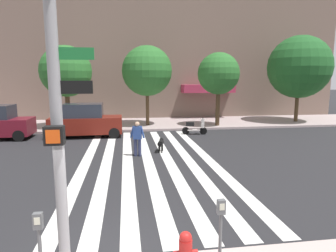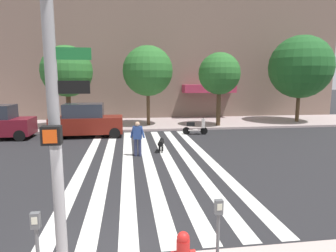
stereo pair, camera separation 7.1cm
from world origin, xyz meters
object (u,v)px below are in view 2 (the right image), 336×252
(parked_car_behind_first, at_px, (86,121))
(street_tree_middle, at_px, (148,71))
(fire_hydrant, at_px, (183,252))
(parking_meter_curbside, at_px, (37,241))
(dog_on_leash, at_px, (161,143))
(traffic_light_pole, at_px, (51,83))
(street_tree_further, at_px, (219,74))
(street_tree_furthest, at_px, (301,67))
(parking_meter_third_along, at_px, (218,226))
(parked_scooter, at_px, (195,127))
(pedestrian_dog_walker, at_px, (138,137))
(street_tree_nearest, at_px, (67,71))

(parked_car_behind_first, distance_m, street_tree_middle, 6.18)
(fire_hydrant, height_order, parking_meter_curbside, parking_meter_curbside)
(parked_car_behind_first, xyz_separation_m, dog_on_leash, (4.18, -4.49, -0.54))
(dog_on_leash, bearing_deg, street_tree_middle, 90.46)
(traffic_light_pole, distance_m, street_tree_middle, 17.49)
(fire_hydrant, xyz_separation_m, street_tree_further, (5.78, 16.14, 3.44))
(street_tree_furthest, bearing_deg, parking_meter_third_along, -125.17)
(parking_meter_curbside, xyz_separation_m, street_tree_furthest, (15.22, 17.41, 3.50))
(parked_scooter, bearing_deg, parked_car_behind_first, 178.11)
(parking_meter_third_along, relative_size, parked_scooter, 0.83)
(traffic_light_pole, xyz_separation_m, street_tree_middle, (2.67, 17.27, 0.65))
(street_tree_further, bearing_deg, traffic_light_pole, -115.72)
(parking_meter_curbside, xyz_separation_m, parked_car_behind_first, (-1.09, 14.00, -0.04))
(parked_car_behind_first, bearing_deg, fire_hydrant, -75.84)
(street_tree_middle, distance_m, pedestrian_dog_walker, 9.16)
(dog_on_leash, bearing_deg, traffic_light_pole, -106.13)
(traffic_light_pole, distance_m, parked_scooter, 15.08)
(street_tree_nearest, distance_m, pedestrian_dog_walker, 9.95)
(parked_car_behind_first, height_order, dog_on_leash, parked_car_behind_first)
(parked_car_behind_first, bearing_deg, dog_on_leash, -47.05)
(street_tree_further, bearing_deg, street_tree_nearest, 176.00)
(parked_scooter, distance_m, dog_on_leash, 5.07)
(parking_meter_curbside, distance_m, pedestrian_dog_walker, 9.04)
(fire_hydrant, xyz_separation_m, parking_meter_third_along, (0.61, -0.09, 0.51))
(parked_car_behind_first, xyz_separation_m, street_tree_further, (9.27, 2.29, 2.97))
(parking_meter_curbside, distance_m, dog_on_leash, 10.02)
(parking_meter_third_along, relative_size, street_tree_further, 0.25)
(traffic_light_pole, bearing_deg, street_tree_further, 64.28)
(parking_meter_curbside, bearing_deg, traffic_light_pole, 9.30)
(parked_car_behind_first, distance_m, street_tree_furthest, 17.04)
(parked_car_behind_first, xyz_separation_m, street_tree_furthest, (16.31, 3.41, 3.54))
(parking_meter_third_along, distance_m, dog_on_leash, 9.46)
(traffic_light_pole, height_order, fire_hydrant, traffic_light_pole)
(fire_hydrant, height_order, parked_car_behind_first, parked_car_behind_first)
(parking_meter_curbside, height_order, street_tree_further, street_tree_further)
(street_tree_middle, bearing_deg, traffic_light_pole, -98.79)
(parking_meter_third_along, bearing_deg, fire_hydrant, 171.77)
(traffic_light_pole, distance_m, pedestrian_dog_walker, 9.28)
(parking_meter_curbside, relative_size, parking_meter_third_along, 1.00)
(parking_meter_third_along, bearing_deg, pedestrian_dog_walker, 97.12)
(fire_hydrant, distance_m, parking_meter_third_along, 0.80)
(traffic_light_pole, distance_m, parked_car_behind_first, 14.25)
(parked_car_behind_first, relative_size, street_tree_further, 0.82)
(parked_scooter, xyz_separation_m, street_tree_furthest, (9.39, 3.64, 4.05))
(street_tree_middle, bearing_deg, dog_on_leash, -89.54)
(parking_meter_third_along, height_order, parked_car_behind_first, parked_car_behind_first)
(street_tree_middle, xyz_separation_m, pedestrian_dog_walker, (-1.12, -8.49, -3.25))
(street_tree_middle, xyz_separation_m, dog_on_leash, (0.06, -7.82, -3.73))
(parking_meter_third_along, relative_size, street_tree_furthest, 0.20)
(parking_meter_curbside, relative_size, street_tree_nearest, 0.24)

